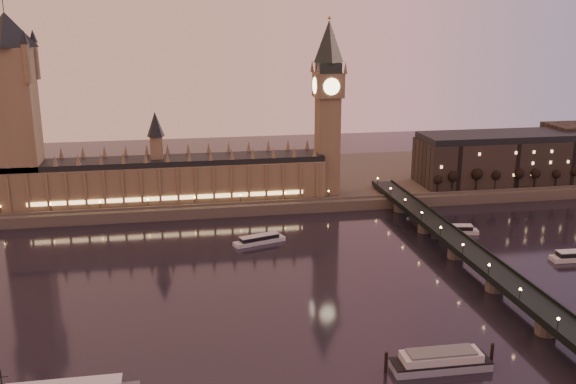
{
  "coord_description": "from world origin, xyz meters",
  "views": [
    {
      "loc": [
        -35.4,
        -245.28,
        109.83
      ],
      "look_at": [
        14.76,
        35.0,
        31.53
      ],
      "focal_mm": 40.0,
      "sensor_mm": 36.0,
      "label": 1
    }
  ],
  "objects": [
    {
      "name": "bare_tree_1",
      "position": [
        131.52,
        109.0,
        15.02
      ],
      "size": [
        5.94,
        5.94,
        12.09
      ],
      "color": "black",
      "rests_on": "ground"
    },
    {
      "name": "cruise_boat_a",
      "position": [
        3.86,
        55.16,
        1.89
      ],
      "size": [
        27.24,
        13.72,
        4.28
      ],
      "rotation": [
        0.0,
        0.0,
        0.31
      ],
      "color": "silver",
      "rests_on": "ground"
    },
    {
      "name": "bare_tree_2",
      "position": [
        144.79,
        109.0,
        15.02
      ],
      "size": [
        5.94,
        5.94,
        12.09
      ],
      "color": "black",
      "rests_on": "ground"
    },
    {
      "name": "cruise_boat_b",
      "position": [
        106.2,
        52.26,
        2.0
      ],
      "size": [
        25.36,
        10.59,
        4.55
      ],
      "rotation": [
        0.0,
        0.0,
        -0.18
      ],
      "color": "silver",
      "rests_on": "ground"
    },
    {
      "name": "bare_tree_0",
      "position": [
        118.26,
        109.0,
        15.02
      ],
      "size": [
        5.94,
        5.94,
        12.09
      ],
      "color": "black",
      "rests_on": "ground"
    },
    {
      "name": "ground",
      "position": [
        0.0,
        0.0,
        0.0
      ],
      "size": [
        700.0,
        700.0,
        0.0
      ],
      "primitive_type": "plane",
      "color": "black",
      "rests_on": "ground"
    },
    {
      "name": "bare_tree_4",
      "position": [
        171.32,
        109.0,
        15.02
      ],
      "size": [
        5.94,
        5.94,
        12.09
      ],
      "color": "black",
      "rests_on": "ground"
    },
    {
      "name": "bare_tree_6",
      "position": [
        197.85,
        109.0,
        15.02
      ],
      "size": [
        5.94,
        5.94,
        12.09
      ],
      "color": "black",
      "rests_on": "ground"
    },
    {
      "name": "westminster_bridge",
      "position": [
        91.61,
        0.0,
        5.52
      ],
      "size": [
        13.2,
        260.0,
        15.3
      ],
      "color": "black",
      "rests_on": "ground"
    },
    {
      "name": "bare_tree_5",
      "position": [
        184.58,
        109.0,
        15.02
      ],
      "size": [
        5.94,
        5.94,
        12.09
      ],
      "color": "black",
      "rests_on": "ground"
    },
    {
      "name": "bare_tree_7",
      "position": [
        211.11,
        109.0,
        15.02
      ],
      "size": [
        5.94,
        5.94,
        12.09
      ],
      "color": "black",
      "rests_on": "ground"
    },
    {
      "name": "city_block",
      "position": [
        194.94,
        130.93,
        22.24
      ],
      "size": [
        155.0,
        45.0,
        34.0
      ],
      "color": "black",
      "rests_on": "ground"
    },
    {
      "name": "palace_of_westminster",
      "position": [
        -40.12,
        120.99,
        21.71
      ],
      "size": [
        180.0,
        26.62,
        52.0
      ],
      "color": "brown",
      "rests_on": "ground"
    },
    {
      "name": "moored_barge",
      "position": [
        45.47,
        -72.61,
        2.87
      ],
      "size": [
        37.07,
        9.51,
        6.8
      ],
      "rotation": [
        0.0,
        0.0,
        -0.02
      ],
      "color": "gray",
      "rests_on": "ground"
    },
    {
      "name": "big_ben",
      "position": [
        53.99,
        120.99,
        63.95
      ],
      "size": [
        17.68,
        17.68,
        104.0
      ],
      "color": "brown",
      "rests_on": "ground"
    },
    {
      "name": "far_embankment",
      "position": [
        30.0,
        165.0,
        3.0
      ],
      "size": [
        560.0,
        130.0,
        6.0
      ],
      "primitive_type": "cube",
      "color": "#423D35",
      "rests_on": "ground"
    },
    {
      "name": "bare_tree_3",
      "position": [
        158.05,
        109.0,
        15.02
      ],
      "size": [
        5.94,
        5.94,
        12.09
      ],
      "color": "black",
      "rests_on": "ground"
    },
    {
      "name": "victoria_tower",
      "position": [
        -120.0,
        121.0,
        65.79
      ],
      "size": [
        31.68,
        31.68,
        118.0
      ],
      "color": "brown",
      "rests_on": "ground"
    },
    {
      "name": "cruise_boat_c",
      "position": [
        145.64,
        6.25,
        2.05
      ],
      "size": [
        23.53,
        7.19,
        4.66
      ],
      "rotation": [
        0.0,
        0.0,
        -0.04
      ],
      "color": "silver",
      "rests_on": "ground"
    }
  ]
}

